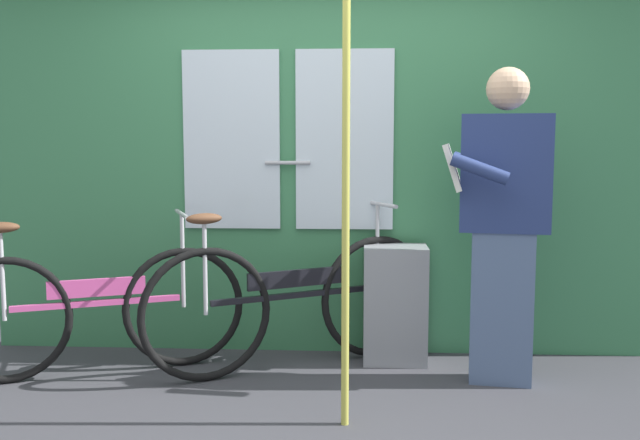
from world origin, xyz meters
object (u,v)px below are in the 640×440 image
bicycle_leaning_behind (96,310)px  passenger_reading_newspaper (502,219)px  trash_bin_by_wall (395,304)px  handrail_pole (346,181)px  bicycle_near_door (295,301)px

bicycle_leaning_behind → passenger_reading_newspaper: size_ratio=0.91×
bicycle_leaning_behind → trash_bin_by_wall: 1.74m
trash_bin_by_wall → handrail_pole: (-0.28, -0.97, 0.80)m
passenger_reading_newspaper → trash_bin_by_wall: passenger_reading_newspaper is taller
bicycle_near_door → handrail_pole: handrail_pole is taller
bicycle_near_door → bicycle_leaning_behind: size_ratio=1.04×
bicycle_leaning_behind → handrail_pole: handrail_pole is taller
bicycle_leaning_behind → handrail_pole: 1.75m
handrail_pole → bicycle_near_door: bearing=111.0°
bicycle_leaning_behind → trash_bin_by_wall: bearing=-11.1°
bicycle_near_door → passenger_reading_newspaper: 1.27m
passenger_reading_newspaper → trash_bin_by_wall: 0.86m
bicycle_near_door → passenger_reading_newspaper: passenger_reading_newspaper is taller
passenger_reading_newspaper → bicycle_leaning_behind: bearing=8.6°
bicycle_near_door → passenger_reading_newspaper: size_ratio=0.95×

